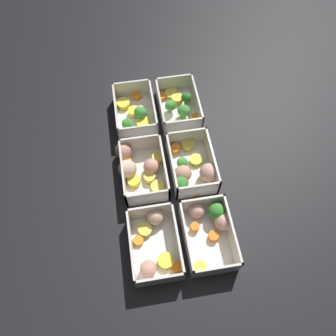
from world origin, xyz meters
TOP-DOWN VIEW (x-y plane):
  - ground_plane at (0.00, 0.00)m, footprint 4.00×4.00m
  - container_near_left at (-0.19, -0.06)m, footprint 0.16×0.11m
  - container_near_center at (-0.01, -0.07)m, footprint 0.18×0.14m
  - container_near_right at (0.19, -0.06)m, footprint 0.17×0.11m
  - container_far_left at (-0.19, 0.06)m, footprint 0.16×0.12m
  - container_far_center at (0.01, 0.06)m, footprint 0.17×0.12m
  - container_far_right at (0.17, 0.07)m, footprint 0.17×0.12m

SIDE VIEW (x-z plane):
  - ground_plane at x=0.00m, z-range 0.00..0.00m
  - container_near_right at x=0.19m, z-range -0.01..0.05m
  - container_near_left at x=-0.19m, z-range -0.01..0.05m
  - container_far_left at x=-0.19m, z-range -0.01..0.05m
  - container_near_center at x=-0.01m, z-range -0.01..0.05m
  - container_far_right at x=0.17m, z-range -0.01..0.05m
  - container_far_center at x=0.01m, z-range -0.01..0.05m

